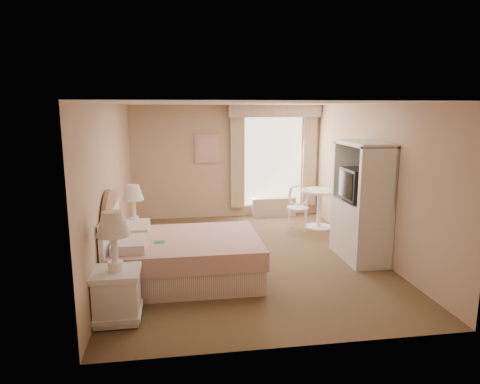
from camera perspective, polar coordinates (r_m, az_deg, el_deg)
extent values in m
cube|color=brown|center=(7.17, 0.98, -8.66)|extent=(4.20, 5.50, 0.01)
cube|color=silver|center=(6.75, 1.05, 11.74)|extent=(4.20, 5.50, 0.01)
cube|color=#D0AA8A|center=(9.54, -1.75, 4.04)|extent=(4.20, 0.01, 2.50)
cube|color=#D0AA8A|center=(4.23, 7.28, -5.14)|extent=(4.20, 0.01, 2.50)
cube|color=#D0AA8A|center=(6.83, -16.64, 0.72)|extent=(0.01, 5.50, 2.50)
cube|color=#D0AA8A|center=(7.49, 17.07, 1.59)|extent=(0.01, 5.50, 2.50)
cube|color=white|center=(9.70, 4.46, 4.12)|extent=(1.30, 0.02, 2.00)
cube|color=#C8A88C|center=(9.49, -0.37, 4.01)|extent=(0.30, 0.08, 2.05)
cube|color=#C8A88C|center=(9.87, 9.23, 4.14)|extent=(0.30, 0.08, 2.05)
cube|color=tan|center=(9.54, 4.68, 10.75)|extent=(2.05, 0.20, 0.28)
cube|color=beige|center=(9.79, 4.48, -1.99)|extent=(1.00, 0.22, 0.42)
cube|color=tan|center=(9.44, -4.47, 5.76)|extent=(0.52, 0.03, 0.62)
cube|color=beige|center=(9.42, -4.46, 5.75)|extent=(0.42, 0.02, 0.52)
cube|color=tan|center=(6.31, -6.96, -9.90)|extent=(2.00, 1.52, 0.34)
cube|color=#D3A79E|center=(6.21, -7.03, -7.28)|extent=(2.06, 1.58, 0.27)
cube|color=beige|center=(5.84, -14.53, -6.80)|extent=(0.43, 0.59, 0.13)
cube|color=beige|center=(6.53, -13.90, -4.86)|extent=(0.43, 0.59, 0.13)
cube|color=green|center=(6.04, -10.68, -6.56)|extent=(0.14, 0.10, 0.01)
cube|color=white|center=(6.26, -16.75, -7.07)|extent=(0.06, 1.62, 1.05)
cylinder|color=#977250|center=(6.23, -16.80, -6.23)|extent=(0.05, 1.43, 1.43)
cube|color=white|center=(5.25, -16.03, -13.39)|extent=(0.49, 0.49, 0.53)
cube|color=white|center=(5.14, -16.21, -10.36)|extent=(0.53, 0.53, 0.06)
cube|color=white|center=(5.33, -15.92, -15.16)|extent=(0.53, 0.53, 0.05)
cylinder|color=white|center=(5.11, -16.27, -9.47)|extent=(0.17, 0.17, 0.11)
cylinder|color=white|center=(5.04, -16.40, -7.20)|extent=(0.07, 0.07, 0.43)
cone|color=silver|center=(4.96, -16.58, -4.04)|extent=(0.38, 0.38, 0.28)
cube|color=white|center=(7.43, -13.79, -6.16)|extent=(0.45, 0.45, 0.48)
cube|color=white|center=(7.35, -13.89, -4.14)|extent=(0.48, 0.48, 0.06)
cube|color=white|center=(7.48, -13.73, -7.37)|extent=(0.48, 0.48, 0.05)
cylinder|color=white|center=(7.33, -13.92, -3.56)|extent=(0.16, 0.16, 0.10)
cylinder|color=white|center=(7.29, -13.99, -2.08)|extent=(0.07, 0.07, 0.39)
cone|color=silver|center=(7.23, -14.08, -0.06)|extent=(0.35, 0.35, 0.25)
cylinder|color=white|center=(9.00, 10.41, -4.59)|extent=(0.56, 0.56, 0.03)
cylinder|color=white|center=(8.91, 10.50, -2.23)|extent=(0.09, 0.09, 0.75)
cylinder|color=white|center=(8.83, 10.58, 0.14)|extent=(0.75, 0.75, 0.04)
cylinder|color=white|center=(8.59, 6.45, -3.83)|extent=(0.03, 0.03, 0.44)
cylinder|color=white|center=(8.56, 8.67, -3.94)|extent=(0.03, 0.03, 0.44)
cylinder|color=white|center=(8.91, 6.70, -3.29)|extent=(0.03, 0.03, 0.44)
cylinder|color=white|center=(8.89, 8.84, -3.39)|extent=(0.03, 0.03, 0.44)
cylinder|color=white|center=(8.68, 7.70, -2.14)|extent=(0.56, 0.56, 0.04)
torus|color=white|center=(8.77, 7.83, -0.45)|extent=(0.43, 0.25, 0.42)
cylinder|color=white|center=(8.82, 6.76, -0.67)|extent=(0.03, 0.03, 0.39)
cylinder|color=white|center=(8.79, 8.92, -0.77)|extent=(0.03, 0.03, 0.39)
cube|color=white|center=(7.26, 15.65, -4.93)|extent=(0.58, 1.15, 0.94)
cube|color=white|center=(6.59, 17.97, 1.72)|extent=(0.58, 0.08, 0.94)
cube|color=white|center=(7.55, 14.38, 3.05)|extent=(0.58, 0.08, 0.94)
cube|color=white|center=(7.01, 16.26, 6.24)|extent=(0.58, 1.15, 0.06)
cube|color=white|center=(7.18, 17.99, 2.45)|extent=(0.04, 1.15, 0.94)
cube|color=black|center=(7.08, 15.82, 1.01)|extent=(0.50, 0.63, 0.50)
cube|color=black|center=(6.98, 13.95, 0.96)|extent=(0.02, 0.52, 0.42)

